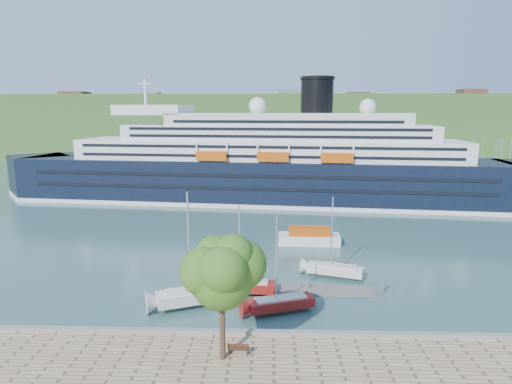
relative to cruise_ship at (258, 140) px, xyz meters
The scene contains 12 objects.
ground 56.22m from the cruise_ship, 90.24° to the right, with size 400.00×400.00×0.00m, color #2D504D.
far_hillside 90.14m from the cruise_ship, 90.14° to the left, with size 400.00×50.00×24.00m, color #305D25.
quay_coping 56.17m from the cruise_ship, 90.24° to the right, with size 220.00×0.50×0.30m, color slate.
cruise_ship is the anchor object (origin of this frame).
park_bench 58.81m from the cruise_ship, 89.67° to the right, with size 1.54×0.63×0.99m, color #4C2815, non-canonical shape.
promenade_tree 58.75m from the cruise_ship, 90.71° to the right, with size 5.85×5.85×9.68m, color #326A1C, non-canonical shape.
floating_pontoon 46.60m from the cruise_ship, 84.18° to the right, with size 16.82×2.06×0.37m, color slate, non-canonical shape.
sailboat_white_near 48.99m from the cruise_ship, 95.11° to the right, with size 8.05×2.24×10.40m, color silver, non-canonical shape.
sailboat_red 50.06m from the cruise_ship, 85.89° to the right, with size 6.66×1.85×8.61m, color maroon, non-canonical shape.
sailboat_white_far 42.73m from the cruise_ship, 76.73° to the right, with size 6.64×1.85×8.58m, color silver, non-canonical shape.
tender_launch 31.83m from the cruise_ship, 74.66° to the right, with size 8.46×2.89×2.34m, color #C34C0B, non-canonical shape.
sailboat_extra 46.34m from the cruise_ship, 89.96° to the right, with size 6.73×1.87×8.69m, color maroon, non-canonical shape.
Camera 1 is at (2.70, -30.53, 17.87)m, focal length 30.00 mm.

